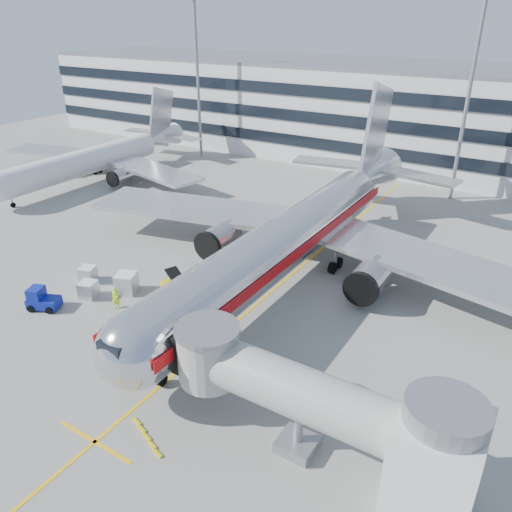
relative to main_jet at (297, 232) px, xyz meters
The scene contains 15 objects.
ground 12.46m from the main_jet, 90.00° to the right, with size 180.00×180.00×0.00m, color gray.
lead_in_line 4.57m from the main_jet, 90.00° to the right, with size 0.25×70.00×0.01m, color #FDB80D.
stop_bar 26.07m from the main_jet, 90.00° to the right, with size 6.00×0.25×0.01m, color #FDB80D.
main_jet is the anchor object (origin of this frame).
jet_bridge 23.18m from the main_jet, 58.30° to the right, with size 17.80×4.50×7.00m.
terminal 46.36m from the main_jet, 90.00° to the left, with size 150.00×24.25×15.60m.
light_mast_west 47.49m from the main_jet, 139.14° to the left, with size 2.40×1.20×25.45m.
light_mast_centre 33.08m from the main_jet, 75.20° to the left, with size 2.40×1.20×25.45m.
second_jet 41.46m from the main_jet, 164.50° to the left, with size 38.21×36.52×12.04m.
belt_loader 12.44m from the main_jet, 122.22° to the right, with size 4.97×3.47×2.36m.
baggage_tug 23.67m from the main_jet, 131.05° to the right, with size 3.02×2.49×1.98m.
cargo_container_left 16.60m from the main_jet, 133.60° to the right, with size 2.26×2.26×1.85m.
cargo_container_right 19.91m from the main_jet, 133.43° to the right, with size 1.76×1.76×1.52m.
cargo_container_front 20.32m from the main_jet, 142.34° to the right, with size 1.78×1.78×1.48m.
ramp_worker 17.69m from the main_jet, 124.92° to the right, with size 0.74×0.48×2.02m, color #BDFF1A.
Camera 1 is at (19.74, -27.44, 23.10)m, focal length 35.00 mm.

